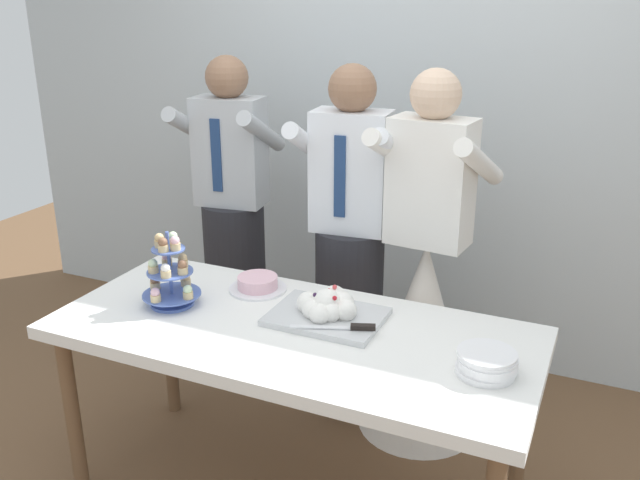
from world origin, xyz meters
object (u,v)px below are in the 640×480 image
Objects in this scene: main_cake_tray at (327,309)px; person_groom at (349,264)px; cupcake_stand at (170,275)px; dessert_table at (292,345)px; person_guest at (234,235)px; plate_stack at (487,363)px; person_bride at (423,313)px; round_cake at (258,284)px.

main_cake_tray is 0.26× the size of person_groom.
cupcake_stand is 0.89m from person_groom.
dessert_table is at bearing 2.13° from cupcake_stand.
main_cake_tray is at bearing -40.82° from person_guest.
plate_stack is at bearing -30.92° from person_guest.
person_bride reaches higher than main_cake_tray.
main_cake_tray is at bearing -19.11° from round_cake.
plate_stack is at bearing -15.52° from round_cake.
person_groom is at bearing 175.52° from person_bride.
person_guest is at bearing 169.61° from person_groom.
person_guest reaches higher than dessert_table.
round_cake is (-0.28, 0.24, 0.10)m from dessert_table.
plate_stack is 1.04m from round_cake.
person_groom is 0.71m from person_guest.
dessert_table is 0.19m from main_cake_tray.
plate_stack reaches higher than dessert_table.
main_cake_tray reaches higher than round_cake.
plate_stack is at bearing -44.19° from person_groom.
person_guest is at bearing 171.64° from person_bride.
cupcake_stand is 0.18× the size of person_bride.
person_bride is 1.00× the size of person_guest.
dessert_table is 1.08× the size of person_groom.
cupcake_stand is at bearing -74.30° from person_guest.
cupcake_stand is 1.27× the size of round_cake.
main_cake_tray is at bearing -110.40° from person_bride.
plate_stack is (0.63, -0.15, -0.00)m from main_cake_tray.
round_cake is (-1.00, 0.28, -0.01)m from plate_stack.
person_guest is at bearing 139.18° from main_cake_tray.
person_groom is at bearing 65.75° from round_cake.
cupcake_stand is 1.24m from plate_stack.
person_bride reaches higher than round_cake.
cupcake_stand is at bearing -177.87° from dessert_table.
round_cake is at bearing 47.70° from cupcake_stand.
plate_stack is (0.72, -0.03, 0.11)m from dessert_table.
person_groom reaches higher than round_cake.
round_cake is at bearing 139.01° from dessert_table.
dessert_table is at bearing -40.99° from round_cake.
person_groom is (-0.16, 0.61, -0.07)m from main_cake_tray.
person_guest is (-0.25, 0.87, -0.15)m from cupcake_stand.
person_groom is (-0.06, 0.73, 0.05)m from dessert_table.
person_groom reaches higher than main_cake_tray.
main_cake_tray is (0.61, 0.13, -0.08)m from cupcake_stand.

